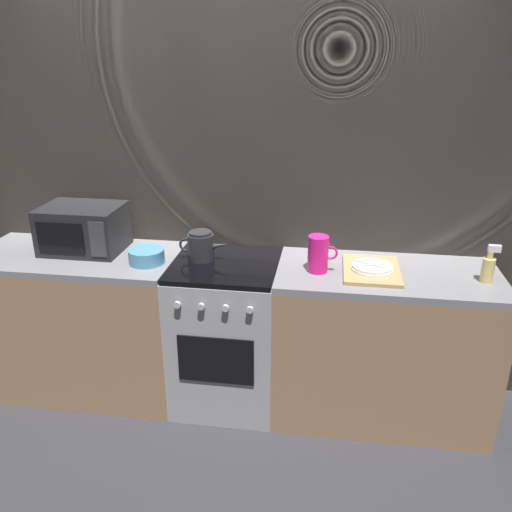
{
  "coord_description": "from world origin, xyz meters",
  "views": [
    {
      "loc": [
        0.57,
        -2.65,
        2.02
      ],
      "look_at": [
        0.18,
        0.0,
        0.95
      ],
      "focal_mm": 36.49,
      "sensor_mm": 36.0,
      "label": 1
    }
  ],
  "objects_px": {
    "stove_unit": "(227,332)",
    "pitcher": "(318,254)",
    "kettle": "(201,246)",
    "spray_bottle": "(488,268)",
    "mixing_bowl": "(147,256)",
    "microwave": "(83,228)",
    "dish_pile": "(372,269)"
  },
  "relations": [
    {
      "from": "microwave",
      "to": "dish_pile",
      "type": "xyz_separation_m",
      "value": [
        1.67,
        -0.09,
        -0.12
      ]
    },
    {
      "from": "stove_unit",
      "to": "pitcher",
      "type": "height_order",
      "value": "pitcher"
    },
    {
      "from": "pitcher",
      "to": "spray_bottle",
      "type": "xyz_separation_m",
      "value": [
        0.87,
        -0.01,
        -0.02
      ]
    },
    {
      "from": "kettle",
      "to": "spray_bottle",
      "type": "xyz_separation_m",
      "value": [
        1.53,
        -0.09,
        -0.0
      ]
    },
    {
      "from": "kettle",
      "to": "spray_bottle",
      "type": "distance_m",
      "value": 1.53
    },
    {
      "from": "kettle",
      "to": "spray_bottle",
      "type": "relative_size",
      "value": 1.4
    },
    {
      "from": "microwave",
      "to": "pitcher",
      "type": "distance_m",
      "value": 1.39
    },
    {
      "from": "kettle",
      "to": "mixing_bowl",
      "type": "bearing_deg",
      "value": -161.26
    },
    {
      "from": "kettle",
      "to": "pitcher",
      "type": "distance_m",
      "value": 0.67
    },
    {
      "from": "kettle",
      "to": "dish_pile",
      "type": "bearing_deg",
      "value": -2.98
    },
    {
      "from": "stove_unit",
      "to": "microwave",
      "type": "relative_size",
      "value": 1.96
    },
    {
      "from": "microwave",
      "to": "mixing_bowl",
      "type": "relative_size",
      "value": 2.3
    },
    {
      "from": "spray_bottle",
      "to": "kettle",
      "type": "bearing_deg",
      "value": 176.76
    },
    {
      "from": "microwave",
      "to": "kettle",
      "type": "bearing_deg",
      "value": -3.29
    },
    {
      "from": "dish_pile",
      "to": "spray_bottle",
      "type": "distance_m",
      "value": 0.58
    },
    {
      "from": "mixing_bowl",
      "to": "spray_bottle",
      "type": "height_order",
      "value": "spray_bottle"
    },
    {
      "from": "kettle",
      "to": "dish_pile",
      "type": "distance_m",
      "value": 0.96
    },
    {
      "from": "microwave",
      "to": "spray_bottle",
      "type": "bearing_deg",
      "value": -3.26
    },
    {
      "from": "stove_unit",
      "to": "dish_pile",
      "type": "xyz_separation_m",
      "value": [
        0.81,
        -0.02,
        0.47
      ]
    },
    {
      "from": "mixing_bowl",
      "to": "kettle",
      "type": "bearing_deg",
      "value": 18.74
    },
    {
      "from": "stove_unit",
      "to": "pitcher",
      "type": "distance_m",
      "value": 0.76
    },
    {
      "from": "pitcher",
      "to": "spray_bottle",
      "type": "distance_m",
      "value": 0.87
    },
    {
      "from": "kettle",
      "to": "pitcher",
      "type": "relative_size",
      "value": 1.42
    },
    {
      "from": "dish_pile",
      "to": "spray_bottle",
      "type": "height_order",
      "value": "spray_bottle"
    },
    {
      "from": "pitcher",
      "to": "dish_pile",
      "type": "height_order",
      "value": "pitcher"
    },
    {
      "from": "pitcher",
      "to": "microwave",
      "type": "bearing_deg",
      "value": 175.15
    },
    {
      "from": "microwave",
      "to": "pitcher",
      "type": "relative_size",
      "value": 2.3
    },
    {
      "from": "stove_unit",
      "to": "kettle",
      "type": "height_order",
      "value": "kettle"
    },
    {
      "from": "kettle",
      "to": "mixing_bowl",
      "type": "distance_m",
      "value": 0.31
    },
    {
      "from": "stove_unit",
      "to": "microwave",
      "type": "xyz_separation_m",
      "value": [
        -0.87,
        0.07,
        0.59
      ]
    },
    {
      "from": "stove_unit",
      "to": "kettle",
      "type": "bearing_deg",
      "value": 167.46
    },
    {
      "from": "stove_unit",
      "to": "spray_bottle",
      "type": "relative_size",
      "value": 4.43
    }
  ]
}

